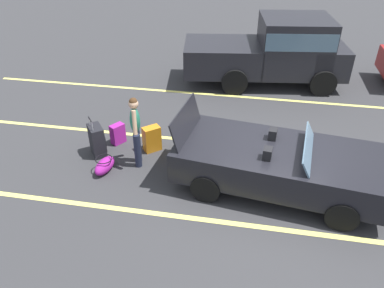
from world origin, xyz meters
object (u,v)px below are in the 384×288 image
(suitcase_small_carryon, at_px, (118,134))
(duffel_bag, at_px, (105,165))
(convertible_car, at_px, (288,166))
(suitcase_large_black, at_px, (97,141))
(parked_pickup_truck_near, at_px, (278,50))
(suitcase_medium_bright, at_px, (152,139))
(traveler_person, at_px, (136,128))

(suitcase_small_carryon, bearing_deg, duffel_bag, 129.43)
(convertible_car, bearing_deg, suitcase_large_black, -179.52)
(suitcase_small_carryon, relative_size, parked_pickup_truck_near, 0.10)
(duffel_bag, bearing_deg, suitcase_medium_bright, 51.47)
(suitcase_medium_bright, bearing_deg, convertible_car, 33.13)
(convertible_car, height_order, suitcase_small_carryon, convertible_car)
(suitcase_large_black, distance_m, suitcase_medium_bright, 1.26)
(suitcase_large_black, relative_size, parked_pickup_truck_near, 0.18)
(duffel_bag, bearing_deg, parked_pickup_truck_near, 56.55)
(traveler_person, bearing_deg, suitcase_small_carryon, 118.20)
(parked_pickup_truck_near, bearing_deg, suitcase_small_carryon, -138.68)
(suitcase_large_black, distance_m, duffel_bag, 0.77)
(convertible_car, relative_size, suitcase_large_black, 4.50)
(convertible_car, xyz_separation_m, parked_pickup_truck_near, (-0.20, 5.49, 0.51))
(suitcase_medium_bright, height_order, suitcase_small_carryon, suitcase_medium_bright)
(suitcase_large_black, xyz_separation_m, traveler_person, (1.04, -0.20, 0.56))
(traveler_person, height_order, parked_pickup_truck_near, parked_pickup_truck_near)
(suitcase_medium_bright, xyz_separation_m, traveler_person, (-0.16, -0.59, 0.62))
(traveler_person, xyz_separation_m, parked_pickup_truck_near, (3.04, 5.16, 0.18))
(duffel_bag, bearing_deg, traveler_person, 33.07)
(suitcase_small_carryon, bearing_deg, suitcase_medium_bright, -156.29)
(convertible_car, xyz_separation_m, duffel_bag, (-3.89, -0.09, -0.43))
(suitcase_medium_bright, bearing_deg, parked_pickup_truck_near, 107.45)
(duffel_bag, distance_m, traveler_person, 1.09)
(suitcase_large_black, relative_size, suitcase_medium_bright, 1.55)
(suitcase_medium_bright, relative_size, traveler_person, 0.38)
(suitcase_large_black, xyz_separation_m, duffel_bag, (0.40, -0.62, -0.21))
(suitcase_small_carryon, bearing_deg, convertible_car, -161.13)
(suitcase_large_black, height_order, traveler_person, traveler_person)
(suitcase_small_carryon, bearing_deg, traveler_person, 169.02)
(convertible_car, distance_m, parked_pickup_truck_near, 5.52)
(suitcase_large_black, xyz_separation_m, suitcase_small_carryon, (0.29, 0.55, -0.12))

